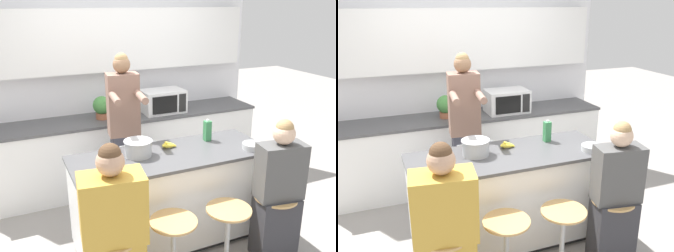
# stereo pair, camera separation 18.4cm
# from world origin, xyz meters

# --- Properties ---
(ground_plane) EXTENTS (16.00, 16.00, 0.00)m
(ground_plane) POSITION_xyz_m (0.00, 0.00, 0.00)
(ground_plane) COLOR gray
(wall_back) EXTENTS (3.77, 0.22, 2.70)m
(wall_back) POSITION_xyz_m (0.00, 1.68, 1.54)
(wall_back) COLOR white
(wall_back) RESTS_ON ground_plane
(back_counter) EXTENTS (3.50, 0.62, 0.91)m
(back_counter) POSITION_xyz_m (0.00, 1.38, 0.46)
(back_counter) COLOR white
(back_counter) RESTS_ON ground_plane
(kitchen_island) EXTENTS (1.88, 0.71, 0.93)m
(kitchen_island) POSITION_xyz_m (0.00, 0.00, 0.47)
(kitchen_island) COLOR black
(kitchen_island) RESTS_ON ground_plane
(bar_stool_center_left) EXTENTS (0.39, 0.39, 0.62)m
(bar_stool_center_left) POSITION_xyz_m (-0.25, -0.59, 0.35)
(bar_stool_center_left) COLOR tan
(bar_stool_center_left) RESTS_ON ground_plane
(bar_stool_center_right) EXTENTS (0.39, 0.39, 0.62)m
(bar_stool_center_right) POSITION_xyz_m (0.25, -0.62, 0.35)
(bar_stool_center_right) COLOR tan
(bar_stool_center_right) RESTS_ON ground_plane
(bar_stool_rightmost) EXTENTS (0.39, 0.39, 0.62)m
(bar_stool_rightmost) POSITION_xyz_m (0.75, -0.61, 0.35)
(bar_stool_rightmost) COLOR tan
(bar_stool_rightmost) RESTS_ON ground_plane
(person_cooking) EXTENTS (0.39, 0.62, 1.79)m
(person_cooking) POSITION_xyz_m (-0.23, 0.69, 0.90)
(person_cooking) COLOR #383842
(person_cooking) RESTS_ON ground_plane
(person_wrapped_blanket) EXTENTS (0.50, 0.34, 1.37)m
(person_wrapped_blanket) POSITION_xyz_m (-0.75, -0.63, 0.65)
(person_wrapped_blanket) COLOR gold
(person_wrapped_blanket) RESTS_ON ground_plane
(person_seated_near) EXTENTS (0.44, 0.32, 1.35)m
(person_seated_near) POSITION_xyz_m (0.76, -0.63, 0.61)
(person_seated_near) COLOR #333338
(person_seated_near) RESTS_ON ground_plane
(cooking_pot) EXTENTS (0.35, 0.26, 0.15)m
(cooking_pot) POSITION_xyz_m (-0.29, 0.08, 1.00)
(cooking_pot) COLOR #B7BABC
(cooking_pot) RESTS_ON kitchen_island
(fruit_bowl) EXTENTS (0.20, 0.20, 0.06)m
(fruit_bowl) POSITION_xyz_m (0.77, -0.21, 0.96)
(fruit_bowl) COLOR #B7BABC
(fruit_bowl) RESTS_ON kitchen_island
(coffee_cup_near) EXTENTS (0.12, 0.09, 0.08)m
(coffee_cup_near) POSITION_xyz_m (-0.63, -0.03, 0.97)
(coffee_cup_near) COLOR #4C7099
(coffee_cup_near) RESTS_ON kitchen_island
(banana_bunch) EXTENTS (0.18, 0.13, 0.06)m
(banana_bunch) POSITION_xyz_m (0.03, 0.15, 0.95)
(banana_bunch) COLOR yellow
(banana_bunch) RESTS_ON kitchen_island
(juice_carton) EXTENTS (0.06, 0.06, 0.22)m
(juice_carton) POSITION_xyz_m (0.48, 0.17, 1.03)
(juice_carton) COLOR #38844C
(juice_carton) RESTS_ON kitchen_island
(microwave) EXTENTS (0.54, 0.37, 0.29)m
(microwave) POSITION_xyz_m (0.50, 1.34, 1.06)
(microwave) COLOR white
(microwave) RESTS_ON back_counter
(potted_plant) EXTENTS (0.22, 0.22, 0.28)m
(potted_plant) POSITION_xyz_m (-0.28, 1.38, 1.06)
(potted_plant) COLOR #A86042
(potted_plant) RESTS_ON back_counter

